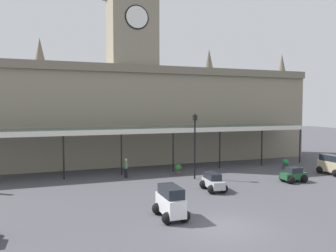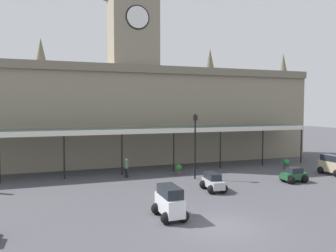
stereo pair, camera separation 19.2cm
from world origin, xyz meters
name	(u,v)px [view 1 (the left image)]	position (x,y,z in m)	size (l,w,h in m)	color
ground_plane	(223,227)	(0.00, 0.00, 0.00)	(140.00, 140.00, 0.00)	#47474D
station_building	(132,108)	(0.00, 20.51, 6.00)	(41.37, 5.84, 19.09)	gray
entrance_canopy	(144,129)	(0.00, 15.36, 4.01)	(34.54, 3.26, 4.17)	#38564C
car_silver_estate	(213,183)	(2.80, 6.60, 0.56)	(1.64, 2.30, 1.27)	#B2B5BA
car_beige_van	(331,166)	(15.49, 8.16, 0.81)	(1.69, 2.45, 1.77)	tan
car_white_van	(171,203)	(-2.10, 2.12, 0.81)	(1.62, 2.41, 1.77)	silver
car_green_sedan	(294,176)	(10.22, 6.88, 0.50)	(2.07, 1.56, 1.19)	#1E512D
pedestrian_crossing_forecourt	(126,167)	(-2.30, 12.94, 0.91)	(0.34, 0.36, 1.67)	black
victorian_lamppost	(195,139)	(3.09, 10.57, 3.39)	(0.30, 0.30, 5.53)	black
planter_forecourt_centre	(178,169)	(2.37, 12.59, 0.49)	(0.60, 0.60, 0.96)	#47423D
planter_by_canopy	(285,164)	(13.42, 11.78, 0.49)	(0.60, 0.60, 0.96)	#47423D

